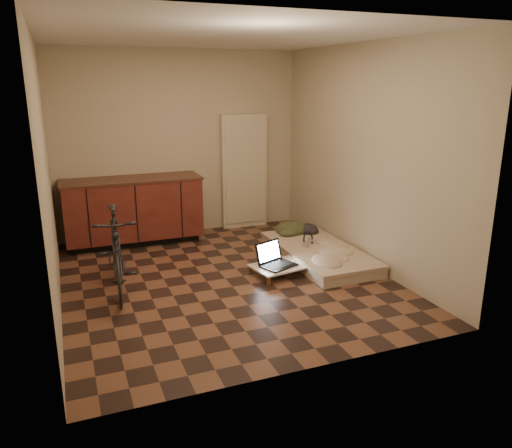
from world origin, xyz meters
name	(u,v)px	position (x,y,z in m)	size (l,w,h in m)	color
room_shell	(223,165)	(0.00, 0.00, 1.30)	(3.50, 4.00, 2.60)	brown
cabinets	(133,210)	(-0.75, 1.70, 0.47)	(1.84, 0.62, 0.91)	black
appliance_panel	(244,172)	(0.95, 1.94, 0.85)	(0.70, 0.10, 1.70)	beige
bicycle	(116,247)	(-1.16, 0.10, 0.49)	(0.44, 1.51, 0.98)	black
futon	(318,253)	(1.30, 0.19, 0.08)	(0.86, 1.77, 0.15)	beige
clothing_pile	(297,224)	(1.34, 0.91, 0.26)	(0.52, 0.43, 0.21)	#373D23
headphones	(308,239)	(1.22, 0.33, 0.23)	(0.24, 0.22, 0.16)	black
lap_desk	(282,266)	(0.66, -0.11, 0.10)	(0.76, 0.56, 0.11)	brown
laptop	(275,261)	(0.58, -0.09, 0.17)	(0.48, 0.45, 0.26)	black
mouse	(300,260)	(0.91, -0.08, 0.13)	(0.07, 0.11, 0.04)	white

